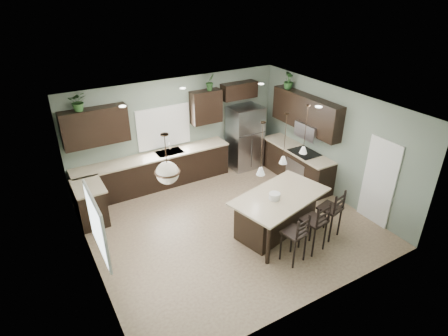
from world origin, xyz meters
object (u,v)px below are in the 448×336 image
(refrigerator, at_px, (245,137))
(bar_stool_right, at_px, (329,213))
(bar_stool_left, at_px, (294,238))
(serving_dish, at_px, (275,196))
(bar_stool_center, at_px, (314,226))
(plant_back_left, at_px, (78,101))
(kitchen_island, at_px, (279,213))

(refrigerator, distance_m, bar_stool_right, 3.76)
(refrigerator, height_order, bar_stool_left, refrigerator)
(refrigerator, relative_size, serving_dish, 7.71)
(bar_stool_center, distance_m, bar_stool_right, 0.64)
(refrigerator, bearing_deg, serving_dish, -112.19)
(bar_stool_right, bearing_deg, plant_back_left, 122.08)
(refrigerator, bearing_deg, bar_stool_center, -102.32)
(refrigerator, xyz_separation_m, kitchen_island, (-1.08, -3.06, -0.46))
(kitchen_island, xyz_separation_m, plant_back_left, (-3.25, 3.32, 2.16))
(bar_stool_center, relative_size, plant_back_left, 2.66)
(serving_dish, bearing_deg, bar_stool_right, -31.37)
(refrigerator, relative_size, bar_stool_left, 1.64)
(bar_stool_right, bearing_deg, kitchen_island, 127.51)
(bar_stool_right, bearing_deg, refrigerator, 72.78)
(kitchen_island, distance_m, bar_stool_left, 1.00)
(plant_back_left, bearing_deg, refrigerator, -3.44)
(refrigerator, xyz_separation_m, plant_back_left, (-4.32, 0.26, 1.70))
(plant_back_left, bearing_deg, bar_stool_center, -50.32)
(bar_stool_center, bearing_deg, refrigerator, 68.84)
(plant_back_left, bearing_deg, bar_stool_right, -44.42)
(serving_dish, height_order, bar_stool_center, bar_stool_center)
(serving_dish, bearing_deg, bar_stool_center, -62.86)
(kitchen_island, bearing_deg, plant_back_left, 120.39)
(refrigerator, distance_m, bar_stool_center, 4.03)
(refrigerator, height_order, bar_stool_right, refrigerator)
(bar_stool_left, bearing_deg, plant_back_left, 112.77)
(bar_stool_center, height_order, bar_stool_right, bar_stool_center)
(refrigerator, height_order, serving_dish, refrigerator)
(refrigerator, distance_m, kitchen_island, 3.28)
(kitchen_island, xyz_separation_m, bar_stool_center, (0.22, -0.86, 0.13))
(serving_dish, relative_size, bar_stool_right, 0.21)
(bar_stool_left, bearing_deg, refrigerator, 58.83)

